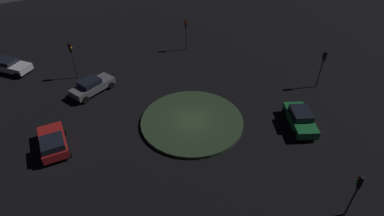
% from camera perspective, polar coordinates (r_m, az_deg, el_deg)
% --- Properties ---
extents(ground_plane, '(115.49, 115.49, 0.00)m').
position_cam_1_polar(ground_plane, '(27.51, -0.00, -2.63)').
color(ground_plane, black).
extents(roundabout_island, '(8.99, 8.99, 0.28)m').
position_cam_1_polar(roundabout_island, '(27.42, -0.00, -2.41)').
color(roundabout_island, '#2D4228').
rests_on(roundabout_island, ground_plane).
extents(car_grey, '(4.68, 3.25, 1.56)m').
position_cam_1_polar(car_grey, '(32.27, -17.85, 3.89)').
color(car_grey, slate).
rests_on(car_grey, ground_plane).
extents(car_red, '(4.16, 3.99, 1.58)m').
position_cam_1_polar(car_red, '(26.76, -24.11, -5.77)').
color(car_red, red).
rests_on(car_red, ground_plane).
extents(car_green, '(4.64, 3.08, 1.55)m').
position_cam_1_polar(car_green, '(28.24, 19.21, -1.83)').
color(car_green, '#1E7238').
rests_on(car_green, ground_plane).
extents(car_white, '(2.36, 4.03, 1.42)m').
position_cam_1_polar(car_white, '(39.44, -30.15, 6.73)').
color(car_white, white).
rests_on(car_white, ground_plane).
extents(traffic_light_northeast, '(0.37, 0.40, 3.71)m').
position_cam_1_polar(traffic_light_northeast, '(21.54, 27.98, -12.89)').
color(traffic_light_northeast, '#2D2D2D').
rests_on(traffic_light_northeast, ground_plane).
extents(traffic_light_west, '(0.39, 0.35, 3.82)m').
position_cam_1_polar(traffic_light_west, '(38.04, -1.10, 14.32)').
color(traffic_light_west, '#2D2D2D').
rests_on(traffic_light_west, ground_plane).
extents(traffic_light_south, '(0.35, 0.39, 3.99)m').
position_cam_1_polar(traffic_light_south, '(34.37, -21.12, 9.27)').
color(traffic_light_south, '#2D2D2D').
rests_on(traffic_light_south, ground_plane).
extents(traffic_light_northwest, '(0.38, 0.39, 3.94)m').
position_cam_1_polar(traffic_light_northwest, '(33.14, 22.81, 7.69)').
color(traffic_light_northwest, '#2D2D2D').
rests_on(traffic_light_northwest, ground_plane).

